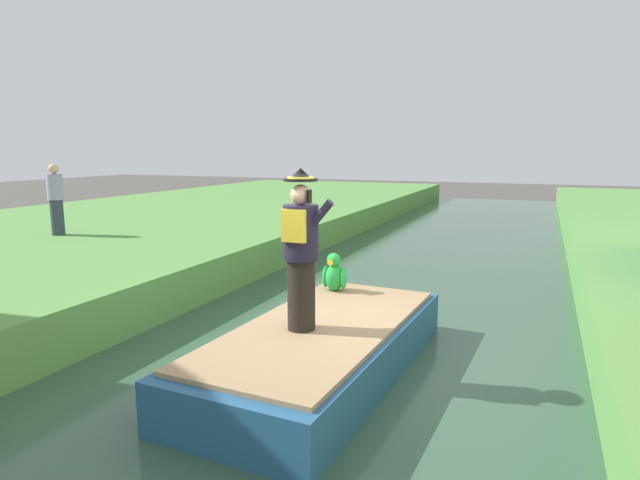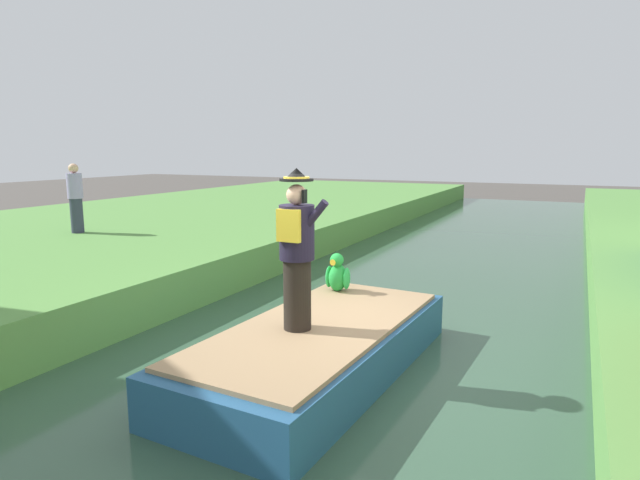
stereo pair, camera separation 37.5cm
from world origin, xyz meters
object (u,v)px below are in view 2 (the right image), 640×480
boat (319,348)px  person_pirate (297,250)px  parrot_plush (338,275)px  person_bystander (76,198)px

boat → person_pirate: (-0.15, -0.26, 1.23)m
boat → person_pirate: 1.27m
boat → person_pirate: bearing=-118.8°
person_pirate → boat: bearing=49.0°
parrot_plush → person_bystander: bearing=167.1°
person_pirate → person_bystander: 8.36m
person_pirate → parrot_plush: size_ratio=3.25×
person_pirate → person_bystander: size_ratio=1.16×
boat → parrot_plush: (-0.41, 1.47, 0.55)m
person_pirate → person_bystander: (-7.64, 3.42, 0.01)m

